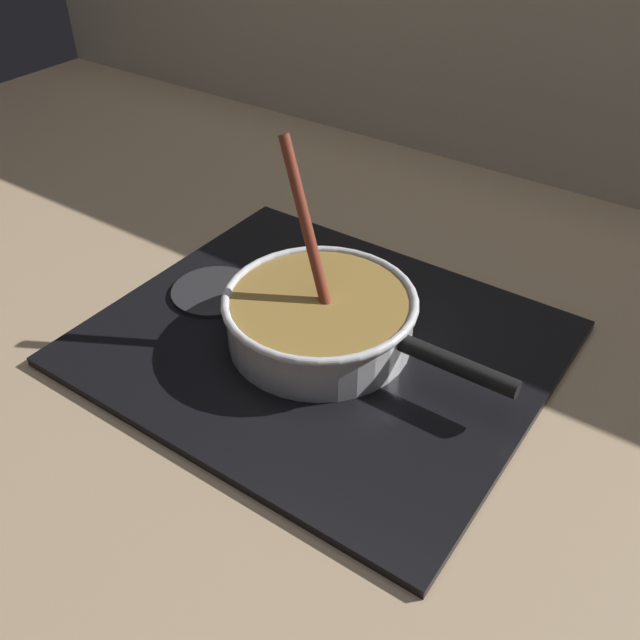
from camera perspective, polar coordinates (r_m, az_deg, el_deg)
The scene contains 6 objects.
ground at distance 0.84m, azimuth -6.95°, elevation -9.07°, with size 2.40×1.60×0.04m, color #9E8466.
backsplash_wall at distance 1.31m, azimuth 16.88°, elevation 22.37°, with size 2.40×0.02×0.55m, color #B2A893.
hob_plate at distance 0.91m, azimuth -0.00°, elevation -1.86°, with size 0.56×0.48×0.01m, color black.
burner_ring at distance 0.91m, azimuth -0.00°, elevation -1.37°, with size 0.17×0.17×0.01m, color #592D0C.
spare_burner at distance 1.00m, azimuth -8.53°, elevation 2.31°, with size 0.12×0.12×0.01m, color #262628.
cooking_pan at distance 0.89m, azimuth 0.10°, elevation 0.25°, with size 0.38×0.25×0.25m.
Camera 1 is at (0.41, -0.41, 0.59)m, focal length 39.58 mm.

